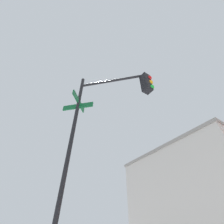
% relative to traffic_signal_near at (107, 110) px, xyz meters
% --- Properties ---
extents(traffic_signal_near, '(2.32, 2.33, 6.31)m').
position_rel_traffic_signal_near_xyz_m(traffic_signal_near, '(0.00, 0.00, 0.00)').
color(traffic_signal_near, black).
rests_on(traffic_signal_near, ground_plane).
extents(building_stucco, '(15.92, 19.36, 11.07)m').
position_rel_traffic_signal_near_xyz_m(building_stucco, '(-9.35, 23.65, 1.09)').
color(building_stucco, '#BCB7AD').
rests_on(building_stucco, ground_plane).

